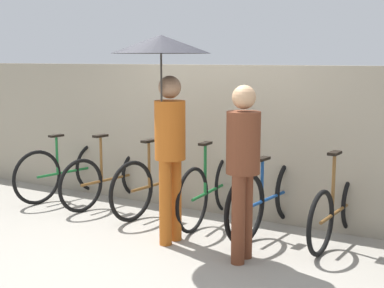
# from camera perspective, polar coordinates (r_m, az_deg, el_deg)

# --- Properties ---
(ground_plane) EXTENTS (30.00, 30.00, 0.00)m
(ground_plane) POSITION_cam_1_polar(r_m,az_deg,el_deg) (5.37, -5.03, -11.97)
(ground_plane) COLOR gray
(back_wall) EXTENTS (12.51, 0.12, 1.85)m
(back_wall) POSITION_cam_1_polar(r_m,az_deg,el_deg) (6.60, 3.59, 0.36)
(back_wall) COLOR gray
(back_wall) RESTS_ON ground
(parked_bicycle_0) EXTENTS (0.52, 1.69, 0.99)m
(parked_bicycle_0) POSITION_cam_1_polar(r_m,az_deg,el_deg) (7.66, -13.03, -2.76)
(parked_bicycle_0) COLOR black
(parked_bicycle_0) RESTS_ON ground
(parked_bicycle_1) EXTENTS (0.49, 1.70, 1.06)m
(parked_bicycle_1) POSITION_cam_1_polar(r_m,az_deg,el_deg) (7.21, -8.47, -3.50)
(parked_bicycle_1) COLOR black
(parked_bicycle_1) RESTS_ON ground
(parked_bicycle_2) EXTENTS (0.44, 1.69, 1.02)m
(parked_bicycle_2) POSITION_cam_1_polar(r_m,az_deg,el_deg) (6.76, -3.59, -4.11)
(parked_bicycle_2) COLOR black
(parked_bicycle_2) RESTS_ON ground
(parked_bicycle_3) EXTENTS (0.44, 1.72, 1.04)m
(parked_bicycle_3) POSITION_cam_1_polar(r_m,az_deg,el_deg) (6.39, 2.11, -4.80)
(parked_bicycle_3) COLOR black
(parked_bicycle_3) RESTS_ON ground
(parked_bicycle_4) EXTENTS (0.44, 1.83, 1.11)m
(parked_bicycle_4) POSITION_cam_1_polar(r_m,az_deg,el_deg) (6.07, 8.34, -5.59)
(parked_bicycle_4) COLOR black
(parked_bicycle_4) RESTS_ON ground
(parked_bicycle_5) EXTENTS (0.44, 1.64, 1.02)m
(parked_bicycle_5) POSITION_cam_1_polar(r_m,az_deg,el_deg) (5.89, 15.30, -6.70)
(parked_bicycle_5) COLOR black
(parked_bicycle_5) RESTS_ON ground
(pedestrian_leading) EXTENTS (0.99, 0.99, 2.16)m
(pedestrian_leading) POSITION_cam_1_polar(r_m,az_deg,el_deg) (5.38, -2.95, 6.48)
(pedestrian_leading) COLOR #B25619
(pedestrian_leading) RESTS_ON ground
(pedestrian_center) EXTENTS (0.32, 0.32, 1.69)m
(pedestrian_center) POSITION_cam_1_polar(r_m,az_deg,el_deg) (5.03, 5.46, -1.68)
(pedestrian_center) COLOR brown
(pedestrian_center) RESTS_ON ground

